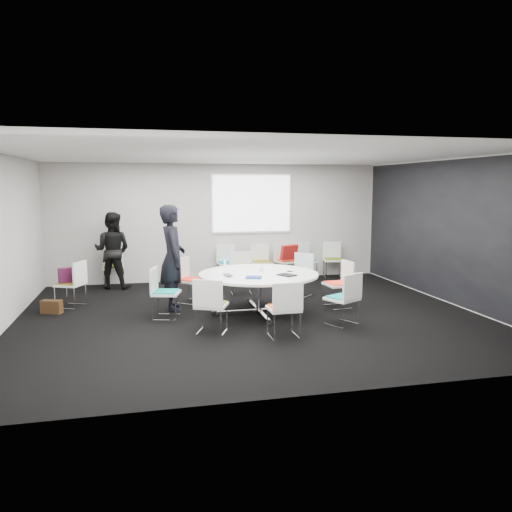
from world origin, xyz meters
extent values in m
cube|color=black|center=(0.00, 0.00, -0.02)|extent=(8.00, 7.00, 0.04)
cube|color=white|center=(0.00, 0.00, 2.82)|extent=(8.00, 7.00, 0.04)
cube|color=#ADA8A3|center=(0.00, 3.52, 1.40)|extent=(8.00, 0.04, 2.80)
cube|color=#ADA8A3|center=(0.00, -3.52, 1.40)|extent=(8.00, 0.04, 2.80)
cube|color=#ADA8A3|center=(4.02, 0.00, 1.40)|extent=(0.04, 7.00, 2.80)
cube|color=black|center=(3.99, 0.00, 1.40)|extent=(0.01, 6.94, 2.74)
cube|color=silver|center=(0.18, 0.12, 0.04)|extent=(0.90, 0.90, 0.08)
cylinder|color=silver|center=(0.18, 0.12, 0.36)|extent=(0.10, 0.10, 0.65)
cylinder|color=white|center=(0.18, 0.12, 0.71)|extent=(2.13, 2.13, 0.04)
cube|color=white|center=(0.80, 3.46, 1.85)|extent=(1.90, 0.03, 1.35)
cube|color=silver|center=(1.72, 0.18, 0.21)|extent=(0.46, 0.46, 0.42)
cube|color=white|center=(1.72, 0.18, 0.44)|extent=(0.48, 0.50, 0.04)
cube|color=red|center=(1.72, 0.18, 0.47)|extent=(0.42, 0.43, 0.03)
cube|color=white|center=(1.93, 0.20, 0.67)|extent=(0.08, 0.46, 0.42)
cube|color=silver|center=(1.32, 1.29, 0.21)|extent=(0.59, 0.59, 0.42)
cube|color=white|center=(1.32, 1.29, 0.44)|extent=(0.63, 0.64, 0.04)
cube|color=#085775|center=(1.32, 1.29, 0.47)|extent=(0.55, 0.55, 0.03)
cube|color=white|center=(1.48, 1.43, 0.67)|extent=(0.33, 0.37, 0.42)
cube|color=silver|center=(0.20, 1.76, 0.21)|extent=(0.44, 0.44, 0.42)
cube|color=white|center=(0.20, 1.76, 0.44)|extent=(0.48, 0.46, 0.04)
cube|color=#616F16|center=(0.20, 1.76, 0.47)|extent=(0.42, 0.40, 0.03)
cube|color=white|center=(0.21, 1.97, 0.67)|extent=(0.46, 0.06, 0.42)
cube|color=silver|center=(-0.92, 1.19, 0.21)|extent=(0.59, 0.59, 0.42)
cube|color=white|center=(-0.92, 1.19, 0.44)|extent=(0.63, 0.63, 0.04)
cube|color=red|center=(-0.92, 1.19, 0.47)|extent=(0.55, 0.55, 0.03)
cube|color=white|center=(-1.08, 1.32, 0.67)|extent=(0.32, 0.38, 0.42)
cube|color=silver|center=(-1.45, 0.13, 0.21)|extent=(0.52, 0.52, 0.42)
cube|color=white|center=(-1.45, 0.13, 0.44)|extent=(0.55, 0.56, 0.04)
cube|color=#098276|center=(-1.45, 0.13, 0.47)|extent=(0.47, 0.49, 0.03)
cube|color=white|center=(-1.66, 0.19, 0.67)|extent=(0.16, 0.45, 0.42)
cube|color=silver|center=(-0.82, -0.93, 0.21)|extent=(0.55, 0.55, 0.42)
cube|color=white|center=(-0.82, -0.93, 0.44)|extent=(0.59, 0.58, 0.04)
cube|color=#5C6E16|center=(-0.82, -0.93, 0.47)|extent=(0.51, 0.50, 0.03)
cube|color=white|center=(-0.90, -1.12, 0.67)|extent=(0.44, 0.21, 0.42)
cube|color=silver|center=(0.22, -1.39, 0.21)|extent=(0.42, 0.42, 0.42)
cube|color=white|center=(0.22, -1.39, 0.44)|extent=(0.46, 0.45, 0.04)
cube|color=#DC4611|center=(0.22, -1.39, 0.47)|extent=(0.40, 0.38, 0.03)
cube|color=white|center=(0.22, -1.60, 0.67)|extent=(0.46, 0.04, 0.42)
cube|color=silver|center=(1.34, -0.95, 0.21)|extent=(0.57, 0.57, 0.42)
cube|color=white|center=(1.34, -0.95, 0.44)|extent=(0.61, 0.60, 0.04)
cube|color=#097B7C|center=(1.34, -0.95, 0.47)|extent=(0.53, 0.52, 0.03)
cube|color=white|center=(1.44, -1.13, 0.67)|extent=(0.42, 0.25, 0.42)
cube|color=silver|center=(0.15, 3.15, 0.21)|extent=(0.45, 0.45, 0.42)
cube|color=white|center=(0.15, 3.15, 0.44)|extent=(0.49, 0.48, 0.04)
cube|color=#0C6D86|center=(0.15, 3.15, 0.47)|extent=(0.43, 0.41, 0.03)
cube|color=white|center=(0.13, 3.36, 0.67)|extent=(0.46, 0.07, 0.42)
cube|color=silver|center=(0.97, 3.12, 0.21)|extent=(0.43, 0.43, 0.42)
cube|color=white|center=(0.97, 3.12, 0.44)|extent=(0.47, 0.45, 0.04)
cube|color=#6C6114|center=(0.97, 3.12, 0.47)|extent=(0.41, 0.39, 0.03)
cube|color=white|center=(0.96, 3.33, 0.67)|extent=(0.46, 0.05, 0.42)
cube|color=silver|center=(1.60, 3.15, 0.21)|extent=(0.54, 0.54, 0.42)
cube|color=white|center=(1.60, 3.15, 0.44)|extent=(0.58, 0.57, 0.04)
cube|color=red|center=(1.60, 3.15, 0.47)|extent=(0.51, 0.49, 0.03)
cube|color=white|center=(1.53, 3.35, 0.67)|extent=(0.44, 0.19, 0.42)
cube|color=silver|center=(2.08, 3.11, 0.21)|extent=(0.50, 0.50, 0.42)
cube|color=white|center=(2.08, 3.11, 0.44)|extent=(0.54, 0.53, 0.04)
cube|color=#086781|center=(2.08, 3.11, 0.47)|extent=(0.47, 0.46, 0.03)
cube|color=white|center=(2.04, 3.32, 0.67)|extent=(0.46, 0.13, 0.42)
cube|color=silver|center=(2.81, 3.14, 0.21)|extent=(0.50, 0.50, 0.42)
cube|color=white|center=(2.81, 3.14, 0.44)|extent=(0.54, 0.53, 0.04)
cube|color=#5B6814|center=(2.81, 3.14, 0.47)|extent=(0.47, 0.45, 0.03)
cube|color=white|center=(2.85, 3.35, 0.67)|extent=(0.46, 0.13, 0.42)
cube|color=silver|center=(-3.17, 1.33, 0.21)|extent=(0.55, 0.55, 0.42)
cube|color=white|center=(-3.17, 1.33, 0.44)|extent=(0.59, 0.60, 0.04)
cube|color=olive|center=(-3.17, 1.33, 0.47)|extent=(0.51, 0.52, 0.03)
cube|color=white|center=(-2.98, 1.25, 0.67)|extent=(0.22, 0.43, 0.42)
cube|color=silver|center=(-2.48, 3.15, 0.21)|extent=(0.42, 0.42, 0.42)
cube|color=white|center=(-2.48, 3.15, 0.44)|extent=(0.46, 0.44, 0.04)
cube|color=#576B15|center=(-2.48, 3.15, 0.47)|extent=(0.40, 0.38, 0.03)
cube|color=white|center=(-2.49, 3.36, 0.67)|extent=(0.46, 0.04, 0.42)
imported|color=black|center=(-1.30, 0.73, 0.97)|extent=(0.49, 0.72, 1.94)
imported|color=black|center=(-2.48, 3.00, 0.85)|extent=(0.98, 0.86, 1.71)
imported|color=#333338|center=(-0.36, -0.03, 0.74)|extent=(0.22, 0.31, 0.02)
cube|color=silver|center=(-0.42, 0.12, 0.86)|extent=(0.04, 0.30, 0.22)
cube|color=black|center=(0.61, -0.23, 0.74)|extent=(0.34, 0.37, 0.02)
cube|color=navy|center=(-0.01, -0.33, 0.74)|extent=(0.31, 0.28, 0.03)
cube|color=white|center=(0.80, 0.25, 0.73)|extent=(0.36, 0.36, 0.00)
cube|color=silver|center=(0.87, 0.11, 0.73)|extent=(0.33, 0.26, 0.00)
cylinder|color=white|center=(0.27, 0.27, 0.78)|extent=(0.08, 0.08, 0.09)
cube|color=black|center=(0.68, -0.32, 0.73)|extent=(0.16, 0.12, 0.01)
cube|color=#45122F|center=(-3.17, 1.33, 0.62)|extent=(0.42, 0.28, 0.28)
cube|color=#362111|center=(-3.45, 0.91, 0.12)|extent=(0.39, 0.27, 0.24)
cube|color=maroon|center=(1.60, 2.94, 0.70)|extent=(0.47, 0.31, 0.36)
camera|label=1|loc=(-1.83, -8.43, 2.27)|focal=35.00mm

